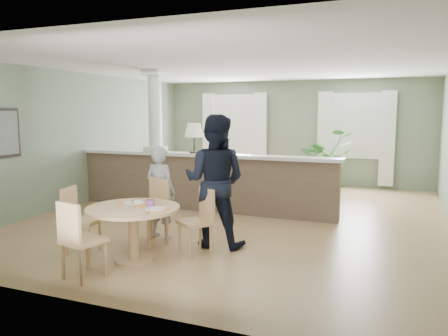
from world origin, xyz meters
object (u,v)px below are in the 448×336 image
at_px(sofa, 250,178).
at_px(chair_side, 77,217).
at_px(child_person, 161,192).
at_px(man_person, 215,181).
at_px(chair_far_man, 200,218).
at_px(dining_table, 134,218).
at_px(chair_near, 78,237).
at_px(houseplant, 325,160).
at_px(chair_far_boy, 154,208).

xyz_separation_m(sofa, chair_side, (-0.95, -4.55, 0.07)).
distance_m(child_person, man_person, 0.94).
bearing_deg(chair_side, chair_far_man, -79.87).
xyz_separation_m(dining_table, chair_near, (-0.24, -0.76, -0.06)).
relative_size(houseplant, chair_far_boy, 1.58).
xyz_separation_m(chair_far_boy, chair_side, (-0.74, -0.74, -0.03)).
xyz_separation_m(dining_table, man_person, (0.69, 1.00, 0.37)).
relative_size(child_person, man_person, 0.75).
distance_m(dining_table, chair_far_boy, 0.78).
distance_m(houseplant, dining_table, 6.15).
relative_size(houseplant, chair_side, 1.67).
xyz_separation_m(sofa, chair_near, (-0.28, -5.33, 0.08)).
height_order(sofa, child_person, child_person).
bearing_deg(chair_side, chair_near, -150.98).
distance_m(houseplant, chair_near, 6.95).
height_order(dining_table, chair_far_boy, chair_far_boy).
bearing_deg(chair_near, chair_far_man, -108.07).
bearing_deg(sofa, chair_near, -82.77).
relative_size(dining_table, chair_far_man, 1.34).
distance_m(sofa, chair_near, 5.34).
xyz_separation_m(houseplant, chair_near, (-1.70, -6.73, -0.24)).
xyz_separation_m(chair_far_man, child_person, (-0.84, 0.43, 0.22)).
distance_m(chair_near, chair_side, 1.03).
xyz_separation_m(chair_near, man_person, (0.93, 1.76, 0.43)).
height_order(sofa, houseplant, houseplant).
xyz_separation_m(sofa, man_person, (0.65, -3.57, 0.51)).
height_order(chair_far_man, chair_near, chair_near).
relative_size(chair_far_man, chair_near, 0.97).
bearing_deg(houseplant, chair_far_boy, -107.39).
height_order(dining_table, man_person, man_person).
distance_m(sofa, dining_table, 4.57).
relative_size(sofa, child_person, 2.07).
xyz_separation_m(chair_far_boy, chair_far_man, (0.79, -0.13, -0.03)).
bearing_deg(houseplant, child_person, -108.94).
bearing_deg(chair_side, houseplant, -33.32).
bearing_deg(dining_table, chair_far_boy, 102.62).
bearing_deg(child_person, dining_table, 111.03).
bearing_deg(sofa, chair_side, -91.58).
bearing_deg(houseplant, chair_near, -104.18).
bearing_deg(man_person, chair_side, 26.50).
xyz_separation_m(chair_side, man_person, (1.60, 0.98, 0.44)).
height_order(dining_table, chair_far_man, chair_far_man).
distance_m(chair_far_boy, child_person, 0.35).
xyz_separation_m(chair_far_man, man_person, (0.07, 0.37, 0.45)).
relative_size(sofa, chair_far_boy, 3.09).
bearing_deg(child_person, houseplant, -99.86).
xyz_separation_m(houseplant, man_person, (-0.78, -4.97, 0.19)).
distance_m(houseplant, chair_far_man, 5.41).
bearing_deg(chair_far_man, child_person, -170.12).
relative_size(dining_table, child_person, 0.84).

